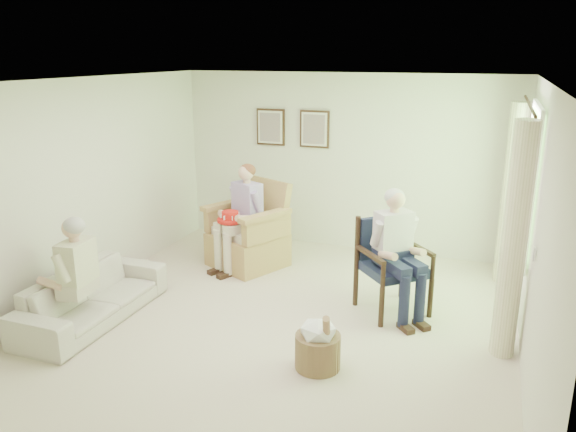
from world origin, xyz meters
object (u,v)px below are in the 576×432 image
at_px(person_dark, 394,244).
at_px(hatbox, 318,344).
at_px(red_hat, 230,218).
at_px(wood_armchair, 395,261).
at_px(person_sofa, 72,270).
at_px(person_wicker, 243,209).
at_px(wicker_armchair, 249,239).
at_px(sofa, 92,296).

height_order(person_dark, hatbox, person_dark).
xyz_separation_m(person_dark, red_hat, (-2.26, 0.54, -0.08)).
height_order(wood_armchair, person_sofa, person_sofa).
height_order(wood_armchair, red_hat, wood_armchair).
bearing_deg(person_wicker, red_hat, -97.12).
bearing_deg(wood_armchair, person_sofa, 167.37).
relative_size(red_hat, hatbox, 0.55).
height_order(wicker_armchair, person_dark, person_dark).
distance_m(wicker_armchair, person_wicker, 0.49).
bearing_deg(wood_armchair, person_wicker, 124.07).
bearing_deg(red_hat, hatbox, -46.34).
xyz_separation_m(person_dark, person_sofa, (-3.08, -1.55, -0.15)).
relative_size(person_wicker, red_hat, 4.08).
bearing_deg(hatbox, wicker_armchair, 127.39).
relative_size(wood_armchair, red_hat, 3.05).
bearing_deg(hatbox, wood_armchair, 74.29).
distance_m(person_wicker, red_hat, 0.22).
bearing_deg(person_dark, red_hat, 124.75).
distance_m(sofa, red_hat, 2.06).
height_order(sofa, person_dark, person_dark).
bearing_deg(sofa, hatbox, -91.99).
xyz_separation_m(wicker_armchair, red_hat, (-0.11, -0.33, 0.39)).
bearing_deg(red_hat, wood_armchair, -9.16).
height_order(wood_armchair, person_dark, person_dark).
height_order(person_wicker, person_dark, person_wicker).
relative_size(wood_armchair, hatbox, 1.67).
relative_size(wicker_armchair, red_hat, 3.39).
distance_m(wicker_armchair, sofa, 2.35).
xyz_separation_m(wicker_armchair, sofa, (-0.93, -2.15, -0.10)).
distance_m(person_wicker, person_dark, 2.26).
distance_m(person_dark, hatbox, 1.56).
bearing_deg(hatbox, red_hat, 133.66).
bearing_deg(wicker_armchair, hatbox, -27.23).
distance_m(person_dark, person_sofa, 3.45).
height_order(red_hat, hatbox, red_hat).
distance_m(wicker_armchair, wood_armchair, 2.27).
height_order(sofa, red_hat, red_hat).
distance_m(wood_armchair, sofa, 3.42).
bearing_deg(person_wicker, sofa, -89.71).
xyz_separation_m(sofa, person_wicker, (0.93, 2.00, 0.57)).
relative_size(sofa, person_wicker, 1.32).
bearing_deg(wicker_armchair, red_hat, -83.32).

